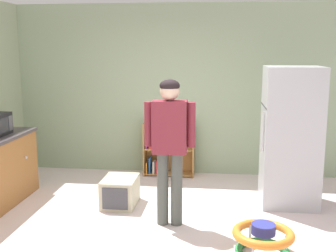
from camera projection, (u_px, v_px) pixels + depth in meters
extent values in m
plane|color=silver|center=(156.00, 231.00, 4.64)|extent=(12.00, 12.00, 0.00)
cube|color=#98AF8B|center=(177.00, 90.00, 6.67)|extent=(5.20, 0.06, 2.70)
sphere|color=silver|center=(26.00, 157.00, 5.60)|extent=(0.04, 0.04, 0.04)
cube|color=#B7BABF|center=(291.00, 137.00, 5.33)|extent=(0.70, 0.68, 1.78)
cylinder|color=silver|center=(263.00, 132.00, 5.20)|extent=(0.02, 0.02, 0.50)
cube|color=#333333|center=(264.00, 106.00, 5.31)|extent=(0.01, 0.67, 0.01)
cube|color=#B27D41|center=(145.00, 149.00, 6.68)|extent=(0.02, 0.28, 0.85)
cube|color=#B27D41|center=(194.00, 150.00, 6.59)|extent=(0.02, 0.28, 0.85)
cube|color=#B78144|center=(170.00, 147.00, 6.76)|extent=(0.80, 0.02, 0.85)
cube|color=#B27D41|center=(169.00, 173.00, 6.71)|extent=(0.76, 0.24, 0.02)
cube|color=#B27D41|center=(169.00, 149.00, 6.63)|extent=(0.76, 0.24, 0.02)
cube|color=orange|center=(147.00, 167.00, 6.70)|extent=(0.02, 0.17, 0.17)
cube|color=#913B8A|center=(147.00, 142.00, 6.63)|extent=(0.02, 0.17, 0.20)
cube|color=#24549A|center=(150.00, 165.00, 6.69)|extent=(0.02, 0.17, 0.25)
cube|color=red|center=(151.00, 142.00, 6.62)|extent=(0.03, 0.17, 0.18)
cube|color=beige|center=(154.00, 167.00, 6.69)|extent=(0.03, 0.17, 0.19)
cube|color=#308742|center=(153.00, 140.00, 6.61)|extent=(0.03, 0.17, 0.26)
cube|color=red|center=(157.00, 166.00, 6.68)|extent=(0.03, 0.17, 0.21)
cube|color=#2158A6|center=(155.00, 142.00, 6.61)|extent=(0.02, 0.17, 0.20)
cube|color=#2E8F47|center=(161.00, 166.00, 6.67)|extent=(0.02, 0.17, 0.23)
cube|color=beige|center=(161.00, 142.00, 6.60)|extent=(0.02, 0.17, 0.19)
cube|color=gold|center=(162.00, 167.00, 6.67)|extent=(0.03, 0.17, 0.20)
cube|color=#453F43|center=(165.00, 140.00, 6.59)|extent=(0.03, 0.17, 0.26)
cube|color=#245E94|center=(165.00, 167.00, 6.67)|extent=(0.02, 0.17, 0.19)
cylinder|color=#50554E|center=(163.00, 189.00, 4.76)|extent=(0.13, 0.13, 0.85)
cylinder|color=#50554E|center=(177.00, 189.00, 4.74)|extent=(0.13, 0.13, 0.85)
cube|color=maroon|center=(170.00, 127.00, 4.62)|extent=(0.38, 0.22, 0.59)
cylinder|color=maroon|center=(148.00, 124.00, 4.65)|extent=(0.09, 0.09, 0.50)
cylinder|color=maroon|center=(191.00, 125.00, 4.59)|extent=(0.09, 0.09, 0.50)
sphere|color=beige|center=(170.00, 91.00, 4.55)|extent=(0.21, 0.21, 0.21)
ellipsoid|color=black|center=(170.00, 86.00, 4.54)|extent=(0.22, 0.22, 0.14)
torus|color=#298A41|center=(262.00, 251.00, 4.10)|extent=(0.54, 0.54, 0.07)
torus|color=orange|center=(263.00, 234.00, 4.06)|extent=(0.60, 0.60, 0.08)
cylinder|color=#31368D|center=(263.00, 229.00, 4.05)|extent=(0.23, 0.23, 0.10)
cylinder|color=silver|center=(286.00, 244.00, 4.05)|extent=(0.02, 0.02, 0.18)
cylinder|color=silver|center=(250.00, 234.00, 4.28)|extent=(0.02, 0.02, 0.18)
cylinder|color=silver|center=(253.00, 251.00, 3.91)|extent=(0.02, 0.02, 0.18)
cube|color=beige|center=(120.00, 191.00, 5.40)|extent=(0.42, 0.54, 0.36)
cube|color=#424247|center=(115.00, 199.00, 5.13)|extent=(0.32, 0.01, 0.27)
cube|color=#2D2D33|center=(2.00, 126.00, 5.25)|extent=(0.01, 0.31, 0.20)
cube|color=#515156|center=(11.00, 123.00, 5.46)|extent=(0.01, 0.10, 0.20)
ellipsoid|color=yellow|center=(3.00, 126.00, 5.83)|extent=(0.11, 0.15, 0.04)
ellipsoid|color=yellow|center=(4.00, 126.00, 5.83)|extent=(0.07, 0.16, 0.04)
ellipsoid|color=yellow|center=(5.00, 126.00, 5.83)|extent=(0.07, 0.16, 0.04)
ellipsoid|color=yellow|center=(6.00, 127.00, 5.82)|extent=(0.11, 0.15, 0.04)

